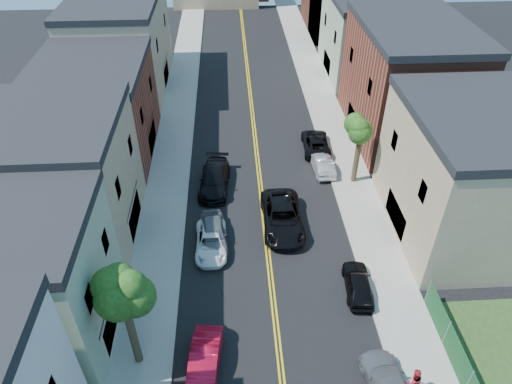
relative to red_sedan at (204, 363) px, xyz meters
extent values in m
cube|color=gray|center=(-3.70, 26.81, -0.67)|extent=(3.20, 100.00, 0.15)
cube|color=gray|center=(12.10, 26.81, -0.67)|extent=(3.20, 100.00, 0.15)
cube|color=gray|center=(-1.95, 26.81, -0.67)|extent=(0.30, 100.00, 0.15)
cube|color=gray|center=(10.35, 26.81, -0.67)|extent=(0.30, 100.00, 0.15)
cube|color=gray|center=(-9.80, 2.81, 3.51)|extent=(9.00, 8.00, 8.50)
cube|color=#998466|center=(-9.80, 11.81, 3.76)|extent=(9.00, 10.00, 9.00)
cube|color=brown|center=(-9.80, 22.81, 3.26)|extent=(9.00, 12.00, 8.00)
cube|color=#998466|center=(-9.80, 36.81, 4.01)|extent=(9.00, 16.00, 9.50)
cube|color=#998466|center=(18.20, 10.81, 3.76)|extent=(9.00, 12.00, 9.00)
cube|color=brown|center=(18.20, 24.81, 4.26)|extent=(9.00, 14.00, 10.00)
cube|color=gray|center=(18.20, 38.81, 3.51)|extent=(9.00, 12.00, 8.50)
cylinder|color=#352B1A|center=(-3.70, 0.81, 1.39)|extent=(0.44, 0.44, 3.96)
sphere|color=#143B10|center=(-3.70, 0.81, 5.71)|extent=(5.20, 5.20, 5.20)
sphere|color=#143B10|center=(-3.18, 0.42, 6.75)|extent=(3.90, 3.90, 3.90)
sphere|color=#143B10|center=(-4.22, 1.33, 5.19)|extent=(3.64, 3.64, 3.64)
cylinder|color=#352B1A|center=(12.10, 16.81, 1.17)|extent=(0.44, 0.44, 3.52)
sphere|color=#143B10|center=(12.10, 16.81, 4.91)|extent=(4.40, 4.40, 4.40)
sphere|color=#143B10|center=(12.54, 16.48, 5.79)|extent=(3.30, 3.30, 3.30)
sphere|color=#143B10|center=(11.66, 17.25, 4.47)|extent=(3.08, 3.08, 3.08)
imported|color=red|center=(0.00, 0.00, 0.00)|extent=(2.09, 4.66, 1.48)
imported|color=white|center=(0.21, 9.50, -0.09)|extent=(2.21, 4.69, 1.30)
imported|color=#585A5F|center=(0.40, 10.28, 0.04)|extent=(2.24, 4.74, 1.57)
imported|color=black|center=(0.40, 16.76, 0.08)|extent=(2.83, 5.88, 1.65)
imported|color=black|center=(9.70, 5.06, -0.04)|extent=(1.95, 4.21, 1.40)
imported|color=#B5B7BD|center=(9.70, 18.65, -0.04)|extent=(1.79, 4.36, 1.41)
imported|color=black|center=(9.70, 22.04, -0.04)|extent=(2.52, 5.15, 1.41)
imported|color=black|center=(5.48, 11.58, 0.14)|extent=(2.93, 6.35, 1.76)
imported|color=#B11B28|center=(10.90, -1.94, 0.34)|extent=(0.91, 0.72, 1.86)
camera|label=1|loc=(1.95, -14.45, 23.00)|focal=32.82mm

